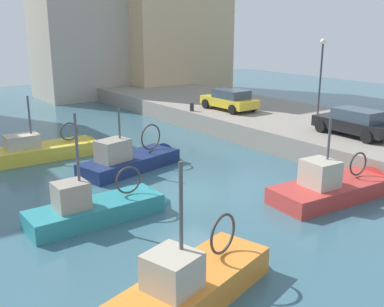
# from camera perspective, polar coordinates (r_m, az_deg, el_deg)

# --- Properties ---
(water_surface) EXTENTS (80.00, 80.00, 0.00)m
(water_surface) POSITION_cam_1_polar(r_m,az_deg,el_deg) (19.45, -0.21, -4.91)
(water_surface) COLOR #386070
(water_surface) RESTS_ON ground
(quay_wall) EXTENTS (9.00, 56.00, 1.20)m
(quay_wall) POSITION_cam_1_polar(r_m,az_deg,el_deg) (27.34, 19.74, 1.60)
(quay_wall) COLOR gray
(quay_wall) RESTS_ON ground
(fishing_boat_navy) EXTENTS (6.23, 3.07, 3.95)m
(fishing_boat_navy) POSITION_cam_1_polar(r_m,az_deg,el_deg) (22.85, -7.12, -1.46)
(fishing_boat_navy) COLOR navy
(fishing_boat_navy) RESTS_ON ground
(fishing_boat_red) EXTENTS (6.28, 2.64, 4.34)m
(fishing_boat_red) POSITION_cam_1_polar(r_m,az_deg,el_deg) (19.92, 17.71, -4.81)
(fishing_boat_red) COLOR #BC3833
(fishing_boat_red) RESTS_ON ground
(fishing_boat_teal) EXTENTS (5.74, 1.87, 4.75)m
(fishing_boat_teal) POSITION_cam_1_polar(r_m,az_deg,el_deg) (17.30, -10.95, -7.51)
(fishing_boat_teal) COLOR teal
(fishing_boat_teal) RESTS_ON ground
(fishing_boat_orange) EXTENTS (6.25, 3.21, 4.66)m
(fishing_boat_orange) POSITION_cam_1_polar(r_m,az_deg,el_deg) (12.45, 0.60, -17.12)
(fishing_boat_orange) COLOR orange
(fishing_boat_orange) RESTS_ON ground
(fishing_boat_yellow) EXTENTS (6.78, 2.27, 4.25)m
(fishing_boat_yellow) POSITION_cam_1_polar(r_m,az_deg,el_deg) (25.64, -17.62, -0.27)
(fishing_boat_yellow) COLOR gold
(fishing_boat_yellow) RESTS_ON ground
(parked_car_black) EXTENTS (1.97, 4.34, 1.44)m
(parked_car_black) POSITION_cam_1_polar(r_m,az_deg,el_deg) (25.47, 19.62, 3.69)
(parked_car_black) COLOR black
(parked_car_black) RESTS_ON quay_wall
(parked_car_yellow) EXTENTS (2.11, 4.15, 1.41)m
(parked_car_yellow) POSITION_cam_1_polar(r_m,az_deg,el_deg) (31.51, 4.72, 6.73)
(parked_car_yellow) COLOR gold
(parked_car_yellow) RESTS_ON quay_wall
(mooring_bollard_north) EXTENTS (0.28, 0.28, 0.55)m
(mooring_bollard_north) POSITION_cam_1_polar(r_m,az_deg,el_deg) (31.07, -0.02, 5.82)
(mooring_bollard_north) COLOR #2D2D33
(mooring_bollard_north) RESTS_ON quay_wall
(quay_streetlamp) EXTENTS (0.36, 0.36, 4.83)m
(quay_streetlamp) POSITION_cam_1_polar(r_m,az_deg,el_deg) (30.24, 15.85, 10.65)
(quay_streetlamp) COLOR #38383D
(quay_streetlamp) RESTS_ON quay_wall
(waterfront_building_east_mid) EXTENTS (11.21, 7.83, 16.29)m
(waterfront_building_east_mid) POSITION_cam_1_polar(r_m,az_deg,el_deg) (48.45, -2.78, 17.35)
(waterfront_building_east_mid) COLOR #D1B284
(waterfront_building_east_mid) RESTS_ON ground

